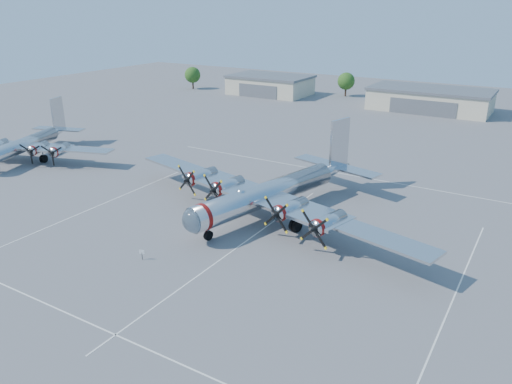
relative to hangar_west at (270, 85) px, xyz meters
The scene contains 9 objects.
ground 93.54m from the hangar_west, 61.23° to the right, with size 260.00×260.00×0.00m, color #5A5A5D.
parking_lines 95.08m from the hangar_west, 61.74° to the right, with size 60.00×50.08×0.01m.
hangar_west is the anchor object (origin of this frame).
hangar_center 45.00m from the hangar_west, ahead, with size 28.60×14.60×5.40m.
tree_far_west 25.36m from the hangar_west, behind, with size 4.80×4.80×6.64m.
tree_west 21.61m from the hangar_west, 21.89° to the left, with size 4.80×4.80×6.64m.
main_bomber_b29 87.82m from the hangar_west, 60.06° to the right, with size 45.15×30.88×9.99m, color silver, non-canonical shape.
bomber_west 76.97m from the hangar_west, 92.57° to the right, with size 32.83×23.25×8.67m, color silver, non-canonical shape.
info_placard 101.04m from the hangar_west, 67.83° to the right, with size 0.56×0.22×1.10m.
Camera 1 is at (26.67, -44.49, 24.72)m, focal length 35.00 mm.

